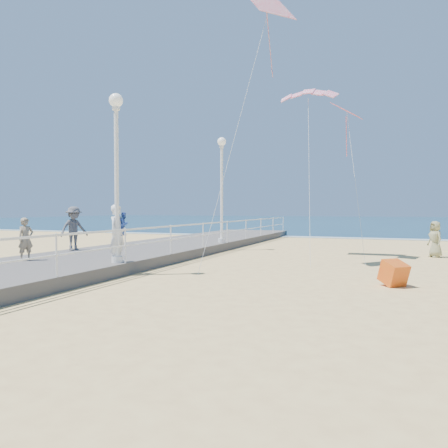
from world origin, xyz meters
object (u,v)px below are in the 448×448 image
(lamp_post_mid, at_px, (116,159))
(beach_walker_c, at_px, (435,239))
(toddler_held, at_px, (124,224))
(woman_holding_toddler, at_px, (118,234))
(box_kite, at_px, (394,275))
(lamp_post_far, at_px, (222,178))
(spectator_2, at_px, (74,228))
(spectator_6, at_px, (26,239))

(lamp_post_mid, height_order, beach_walker_c, lamp_post_mid)
(toddler_held, xyz_separation_m, beach_walker_c, (9.74, 9.10, -0.84))
(lamp_post_mid, bearing_deg, woman_holding_toddler, 116.78)
(woman_holding_toddler, xyz_separation_m, box_kite, (8.22, 0.95, -1.02))
(lamp_post_far, bearing_deg, spectator_2, -123.77)
(woman_holding_toddler, relative_size, spectator_2, 1.02)
(spectator_2, bearing_deg, box_kite, -75.71)
(spectator_6, bearing_deg, beach_walker_c, -36.13)
(lamp_post_far, height_order, box_kite, lamp_post_far)
(lamp_post_mid, height_order, box_kite, lamp_post_mid)
(woman_holding_toddler, bearing_deg, spectator_2, 59.04)
(woman_holding_toddler, bearing_deg, spectator_6, 105.09)
(lamp_post_far, bearing_deg, beach_walker_c, 2.04)
(toddler_held, xyz_separation_m, spectator_2, (-4.21, 2.60, -0.32))
(spectator_2, height_order, spectator_6, spectator_2)
(lamp_post_far, bearing_deg, box_kite, -44.24)
(beach_walker_c, bearing_deg, box_kite, -43.34)
(lamp_post_mid, relative_size, box_kite, 8.87)
(box_kite, bearing_deg, spectator_6, 146.59)
(toddler_held, relative_size, beach_walker_c, 0.47)
(beach_walker_c, xyz_separation_m, box_kite, (-1.68, -8.30, -0.49))
(spectator_2, distance_m, spectator_6, 3.54)
(lamp_post_mid, distance_m, box_kite, 8.89)
(spectator_6, distance_m, box_kite, 11.50)
(lamp_post_mid, relative_size, woman_holding_toddler, 2.89)
(lamp_post_mid, height_order, spectator_2, lamp_post_mid)
(woman_holding_toddler, xyz_separation_m, spectator_6, (-3.14, -0.66, -0.21))
(toddler_held, height_order, beach_walker_c, toddler_held)
(lamp_post_mid, xyz_separation_m, beach_walker_c, (9.84, 9.35, -2.87))
(lamp_post_far, distance_m, box_kite, 11.88)
(box_kite, bearing_deg, lamp_post_far, 94.27)
(woman_holding_toddler, distance_m, box_kite, 8.33)
(woman_holding_toddler, distance_m, spectator_2, 4.91)
(toddler_held, height_order, spectator_2, spectator_2)
(beach_walker_c, bearing_deg, lamp_post_mid, -78.39)
(spectator_6, bearing_deg, spectator_2, 31.63)
(lamp_post_far, xyz_separation_m, toddler_held, (0.10, -8.75, -2.04))
(woman_holding_toddler, bearing_deg, box_kite, -80.25)
(lamp_post_far, height_order, spectator_6, lamp_post_far)
(lamp_post_mid, distance_m, toddler_held, 2.05)
(spectator_2, xyz_separation_m, box_kite, (12.28, -1.80, -1.00))
(lamp_post_mid, bearing_deg, lamp_post_far, 90.00)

